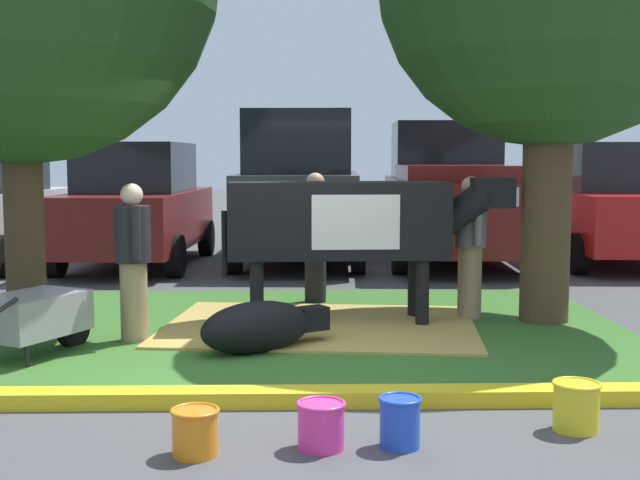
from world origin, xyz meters
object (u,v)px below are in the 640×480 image
object	(u,v)px
bucket_blue	(400,421)
hatchback_white	(138,206)
calf_lying	(260,327)
pickup_truck_maroon	(450,196)
person_handler	(315,234)
person_visitor_near	(133,259)
bucket_orange	(195,431)
bucket_yellow	(576,405)
cow_holstein	(348,221)
bucket_pink	(321,424)
person_visitor_far	(470,243)
wheelbarrow	(35,315)
sedan_red	(609,205)
suv_dark_grey	(301,188)

from	to	relation	value
bucket_blue	hatchback_white	bearing A→B (deg)	110.62
calf_lying	pickup_truck_maroon	size ratio (longest dim) A/B	0.23
person_handler	person_visitor_near	bearing A→B (deg)	-129.97
bucket_orange	bucket_yellow	xyz separation A→B (m)	(2.43, 0.40, 0.02)
cow_holstein	person_handler	world-z (taller)	person_handler
person_handler	bucket_blue	world-z (taller)	person_handler
bucket_yellow	pickup_truck_maroon	size ratio (longest dim) A/B	0.06
person_handler	person_visitor_near	xyz separation A→B (m)	(-1.78, -2.13, -0.04)
cow_holstein	bucket_blue	bearing A→B (deg)	-88.44
person_handler	pickup_truck_maroon	world-z (taller)	pickup_truck_maroon
bucket_orange	bucket_blue	xyz separation A→B (m)	(1.24, 0.11, 0.02)
cow_holstein	bucket_pink	size ratio (longest dim) A/B	10.17
bucket_pink	hatchback_white	distance (m)	9.27
calf_lying	person_visitor_far	distance (m)	2.77
wheelbarrow	bucket_blue	xyz separation A→B (m)	(2.97, -2.35, -0.22)
person_handler	bucket_pink	size ratio (longest dim) A/B	5.17
person_handler	sedan_red	bearing A→B (deg)	37.13
calf_lying	wheelbarrow	world-z (taller)	wheelbarrow
bucket_orange	person_handler	bearing A→B (deg)	81.07
person_handler	suv_dark_grey	xyz separation A→B (m)	(-0.18, 4.09, 0.41)
bucket_pink	suv_dark_grey	xyz separation A→B (m)	(-0.12, 9.17, 1.12)
calf_lying	bucket_orange	size ratio (longest dim) A/B	4.28
wheelbarrow	person_handler	bearing A→B (deg)	46.92
cow_holstein	bucket_yellow	distance (m)	3.84
calf_lying	bucket_pink	bearing A→B (deg)	-78.80
wheelbarrow	bucket_pink	xyz separation A→B (m)	(2.48, -2.37, -0.23)
calf_lying	sedan_red	distance (m)	8.51
pickup_truck_maroon	sedan_red	size ratio (longest dim) A/B	1.22
cow_holstein	sedan_red	world-z (taller)	sedan_red
bucket_blue	pickup_truck_maroon	size ratio (longest dim) A/B	0.06
person_visitor_near	person_visitor_far	xyz separation A→B (m)	(3.46, 1.08, 0.02)
person_handler	bucket_orange	world-z (taller)	person_handler
bucket_orange	sedan_red	size ratio (longest dim) A/B	0.07
suv_dark_grey	bucket_blue	bearing A→B (deg)	-86.22
calf_lying	person_visitor_far	size ratio (longest dim) A/B	0.81
calf_lying	wheelbarrow	xyz separation A→B (m)	(-1.98, -0.15, 0.15)
calf_lying	hatchback_white	xyz separation A→B (m)	(-2.32, 6.27, 0.75)
person_visitor_far	bucket_orange	world-z (taller)	person_visitor_far
cow_holstein	person_visitor_near	distance (m)	2.29
bucket_yellow	pickup_truck_maroon	xyz separation A→B (m)	(0.80, 9.10, 0.95)
wheelbarrow	suv_dark_grey	size ratio (longest dim) A/B	0.33
bucket_blue	pickup_truck_maroon	distance (m)	9.64
person_visitor_far	sedan_red	distance (m)	5.90
person_visitor_near	wheelbarrow	distance (m)	1.05
cow_holstein	person_handler	xyz separation A→B (m)	(-0.33, 1.29, -0.25)
bucket_orange	bucket_pink	xyz separation A→B (m)	(0.76, 0.10, 0.00)
person_handler	person_visitor_far	world-z (taller)	person_handler
hatchback_white	person_handler	bearing A→B (deg)	-52.26
person_visitor_near	person_visitor_far	world-z (taller)	person_visitor_far
cow_holstein	hatchback_white	distance (m)	5.94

